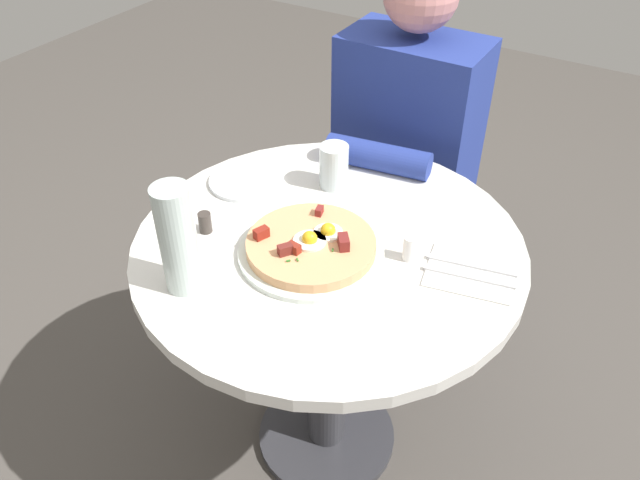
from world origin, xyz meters
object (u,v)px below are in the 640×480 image
fork (472,265)px  water_bottle (178,239)px  person_seated (403,177)px  pizza_plate (311,252)px  pepper_shaker (205,223)px  bread_plate (246,181)px  water_glass (334,166)px  dining_table (328,298)px  knife (469,277)px  breakfast_pizza (311,244)px  salt_shaker (410,248)px

fork → water_bottle: water_bottle is taller
person_seated → pizza_plate: (-0.08, 0.64, 0.20)m
person_seated → pepper_shaker: bearing=77.2°
bread_plate → water_glass: water_glass is taller
dining_table → pizza_plate: pizza_plate is taller
knife → person_seated: bearing=-66.8°
fork → water_bottle: bearing=24.5°
knife → water_glass: 0.43m
pizza_plate → bread_plate: 0.31m
breakfast_pizza → fork: bearing=-156.7°
dining_table → bread_plate: size_ratio=4.71×
person_seated → dining_table: bearing=98.4°
pizza_plate → salt_shaker: (-0.18, -0.09, 0.02)m
person_seated → knife: (-0.38, 0.55, 0.20)m
breakfast_pizza → salt_shaker: bearing=-153.5°
bread_plate → water_bottle: bearing=108.0°
fork → pepper_shaker: (0.53, 0.18, 0.02)m
water_glass → bread_plate: bearing=28.0°
dining_table → water_bottle: water_bottle is taller
fork → water_bottle: 0.58m
person_seated → water_glass: bearing=88.4°
salt_shaker → water_glass: bearing=-30.1°
pizza_plate → water_bottle: size_ratio=1.33×
person_seated → fork: person_seated is taller
pepper_shaker → dining_table: bearing=-156.6°
bread_plate → water_glass: (-0.19, -0.10, 0.05)m
water_glass → salt_shaker: size_ratio=1.91×
fork → pepper_shaker: bearing=7.0°
breakfast_pizza → knife: (-0.31, -0.09, -0.02)m
knife → water_bottle: size_ratio=0.79×
knife → water_bottle: 0.56m
pizza_plate → salt_shaker: size_ratio=5.46×
dining_table → bread_plate: bearing=-18.1°
fork → knife: size_ratio=1.00×
bread_plate → pepper_shaker: pepper_shaker is taller
dining_table → knife: bearing=-172.4°
water_glass → salt_shaker: (-0.27, 0.16, -0.03)m
water_glass → salt_shaker: bearing=149.9°
dining_table → knife: size_ratio=4.62×
pizza_plate → salt_shaker: bearing=-153.4°
person_seated → bread_plate: bearing=68.4°
pepper_shaker → fork: bearing=-161.3°
pizza_plate → water_bottle: bearing=52.4°
water_bottle → dining_table: bearing=-123.0°
breakfast_pizza → fork: 0.33m
breakfast_pizza → water_glass: bearing=-70.0°
person_seated → pepper_shaker: (0.16, 0.70, 0.22)m
water_bottle → pepper_shaker: size_ratio=4.92×
knife → water_bottle: (0.47, 0.30, 0.11)m
dining_table → water_glass: bearing=-62.7°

